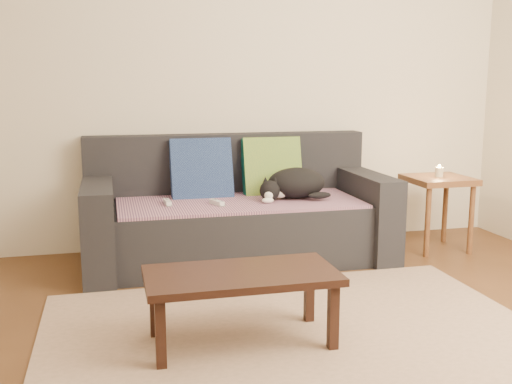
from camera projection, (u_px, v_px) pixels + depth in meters
ground at (307, 352)px, 2.81m from camera, size 4.50×4.50×0.00m
back_wall at (224, 75)px, 4.48m from camera, size 4.50×0.04×2.60m
sofa at (237, 216)px, 4.25m from camera, size 2.10×0.94×0.87m
throw_blanket at (239, 202)px, 4.14m from camera, size 1.66×0.74×0.02m
cushion_navy at (201, 170)px, 4.30m from camera, size 0.44×0.23×0.45m
cushion_green at (272, 167)px, 4.43m from camera, size 0.43×0.21×0.45m
cat at (294, 184)px, 4.21m from camera, size 0.54×0.42×0.22m
wii_remote_a at (167, 202)px, 4.02m from camera, size 0.04×0.15×0.03m
wii_remote_b at (217, 203)px, 4.01m from camera, size 0.08×0.15×0.03m
side_table at (438, 190)px, 4.48m from camera, size 0.44×0.44×0.56m
candle at (439, 172)px, 4.45m from camera, size 0.06×0.06×0.09m
rug at (297, 338)px, 2.95m from camera, size 2.50×1.80×0.01m
coffee_table at (241, 281)px, 2.84m from camera, size 0.91×0.46×0.36m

